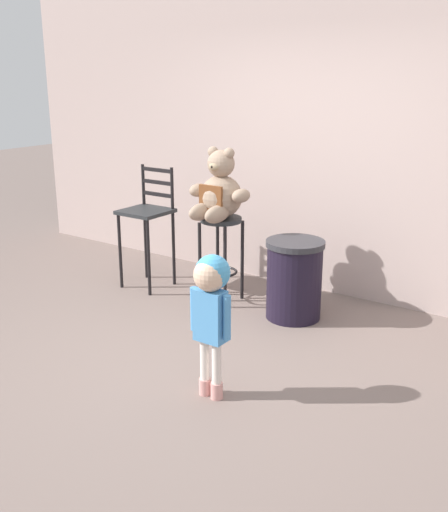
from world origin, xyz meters
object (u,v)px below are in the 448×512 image
(bar_stool_with_teddy, at_px, (221,242))
(child_walking, at_px, (211,296))
(teddy_bear, at_px, (219,193))
(trash_bin, at_px, (294,279))
(bar_chair_empty, at_px, (148,218))

(bar_stool_with_teddy, relative_size, child_walking, 0.82)
(bar_stool_with_teddy, height_order, teddy_bear, teddy_bear)
(child_walking, height_order, trash_bin, child_walking)
(child_walking, distance_m, bar_chair_empty, 2.28)
(child_walking, bearing_deg, trash_bin, -106.22)
(teddy_bear, xyz_separation_m, trash_bin, (0.76, 0.05, -0.68))
(teddy_bear, relative_size, bar_chair_empty, 0.54)
(bar_stool_with_teddy, relative_size, teddy_bear, 1.26)
(bar_stool_with_teddy, xyz_separation_m, trash_bin, (0.76, 0.02, -0.21))
(teddy_bear, distance_m, trash_bin, 1.02)
(teddy_bear, bearing_deg, bar_stool_with_teddy, 90.00)
(trash_bin, height_order, bar_chair_empty, bar_chair_empty)
(child_walking, xyz_separation_m, trash_bin, (-0.20, 1.50, -0.36))
(trash_bin, bearing_deg, teddy_bear, -176.30)
(teddy_bear, distance_m, child_walking, 1.77)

